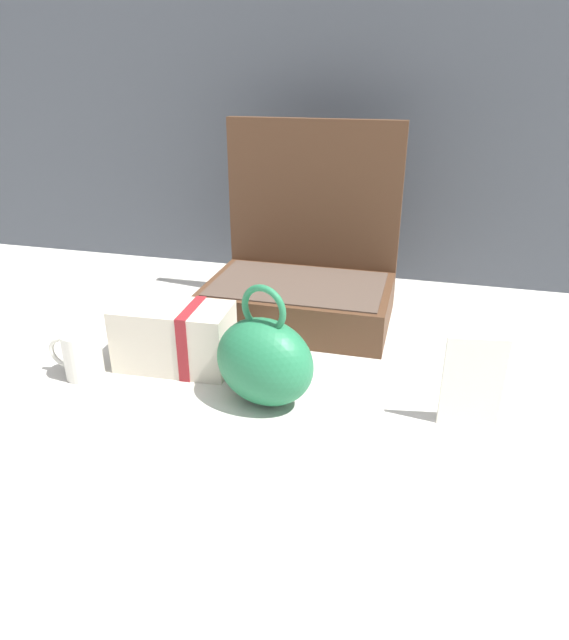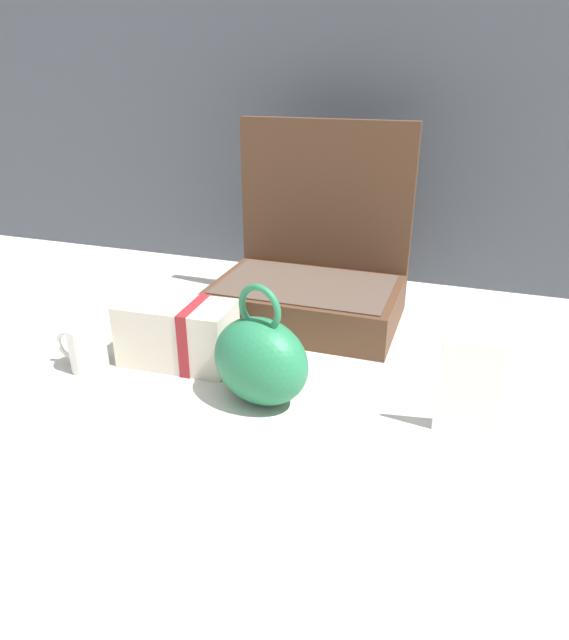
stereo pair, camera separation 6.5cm
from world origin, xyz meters
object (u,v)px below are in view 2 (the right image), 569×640
Objects in this scene: coffee_mug at (86,348)px; teal_pouch_handbag at (261,360)px; info_card_left at (469,390)px; open_suitcase at (311,276)px; cream_toiletry_bag at (179,333)px.

teal_pouch_handbag is at bearing 0.50° from coffee_mug.
info_card_left reaches higher than coffee_mug.
open_suitcase is at bearing 125.70° from info_card_left.
coffee_mug is at bearing -131.37° from open_suitcase.
teal_pouch_handbag is 1.39× the size of info_card_left.
teal_pouch_handbag is 0.21m from cream_toiletry_bag.
info_card_left reaches higher than cream_toiletry_bag.
open_suitcase is 0.34m from cream_toiletry_bag.
teal_pouch_handbag is at bearing 173.60° from info_card_left.
coffee_mug is 0.68× the size of info_card_left.
cream_toiletry_bag is (-0.20, 0.08, -0.02)m from teal_pouch_handbag.
cream_toiletry_bag is 0.53m from info_card_left.
cream_toiletry_bag is at bearing 27.50° from coffee_mug.
open_suitcase reaches higher than teal_pouch_handbag.
info_card_left is at bearing 1.66° from coffee_mug.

